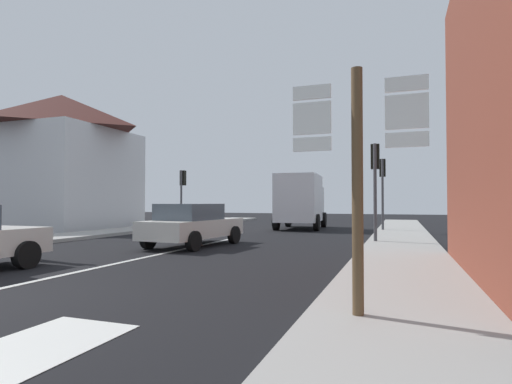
{
  "coord_description": "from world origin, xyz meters",
  "views": [
    {
      "loc": [
        6.64,
        -4.15,
        1.52
      ],
      "look_at": [
        1.16,
        11.24,
        1.94
      ],
      "focal_mm": 28.53,
      "sensor_mm": 36.0,
      "label": 1
    }
  ],
  "objects_px": {
    "delivery_truck": "(301,200)",
    "route_sign_post": "(357,171)",
    "sedan_far": "(193,224)",
    "traffic_light_far_right": "(383,178)",
    "traffic_light_far_left": "(183,185)",
    "traffic_light_near_right": "(375,170)"
  },
  "relations": [
    {
      "from": "traffic_light_far_right",
      "to": "traffic_light_near_right",
      "type": "xyz_separation_m",
      "value": [
        0.0,
        -6.41,
        -0.07
      ]
    },
    {
      "from": "delivery_truck",
      "to": "route_sign_post",
      "type": "distance_m",
      "value": 18.26
    },
    {
      "from": "sedan_far",
      "to": "route_sign_post",
      "type": "distance_m",
      "value": 9.77
    },
    {
      "from": "traffic_light_far_left",
      "to": "traffic_light_near_right",
      "type": "height_order",
      "value": "traffic_light_near_right"
    },
    {
      "from": "traffic_light_far_right",
      "to": "traffic_light_far_left",
      "type": "distance_m",
      "value": 11.57
    },
    {
      "from": "delivery_truck",
      "to": "traffic_light_far_right",
      "type": "relative_size",
      "value": 1.38
    },
    {
      "from": "traffic_light_far_right",
      "to": "sedan_far",
      "type": "bearing_deg",
      "value": -123.09
    },
    {
      "from": "sedan_far",
      "to": "delivery_truck",
      "type": "relative_size",
      "value": 0.84
    },
    {
      "from": "traffic_light_far_left",
      "to": "traffic_light_near_right",
      "type": "distance_m",
      "value": 13.21
    },
    {
      "from": "delivery_truck",
      "to": "traffic_light_far_left",
      "type": "relative_size",
      "value": 1.49
    },
    {
      "from": "sedan_far",
      "to": "route_sign_post",
      "type": "relative_size",
      "value": 1.35
    },
    {
      "from": "traffic_light_near_right",
      "to": "sedan_far",
      "type": "bearing_deg",
      "value": -155.51
    },
    {
      "from": "sedan_far",
      "to": "traffic_light_far_right",
      "type": "height_order",
      "value": "traffic_light_far_right"
    },
    {
      "from": "sedan_far",
      "to": "traffic_light_near_right",
      "type": "bearing_deg",
      "value": 24.49
    },
    {
      "from": "delivery_truck",
      "to": "sedan_far",
      "type": "bearing_deg",
      "value": -97.82
    },
    {
      "from": "sedan_far",
      "to": "traffic_light_far_left",
      "type": "distance_m",
      "value": 10.83
    },
    {
      "from": "delivery_truck",
      "to": "traffic_light_near_right",
      "type": "xyz_separation_m",
      "value": [
        4.54,
        -7.51,
        1.04
      ]
    },
    {
      "from": "delivery_truck",
      "to": "route_sign_post",
      "type": "bearing_deg",
      "value": -74.46
    },
    {
      "from": "delivery_truck",
      "to": "traffic_light_far_left",
      "type": "xyz_separation_m",
      "value": [
        -7.03,
        -1.14,
        0.9
      ]
    },
    {
      "from": "sedan_far",
      "to": "traffic_light_near_right",
      "type": "distance_m",
      "value": 6.81
    },
    {
      "from": "traffic_light_near_right",
      "to": "delivery_truck",
      "type": "bearing_deg",
      "value": 121.16
    },
    {
      "from": "traffic_light_far_right",
      "to": "traffic_light_far_left",
      "type": "xyz_separation_m",
      "value": [
        -11.57,
        -0.04,
        -0.21
      ]
    }
  ]
}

